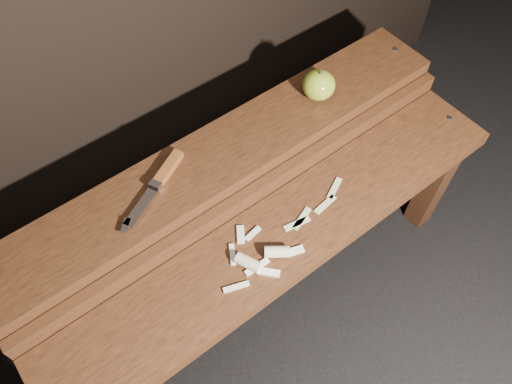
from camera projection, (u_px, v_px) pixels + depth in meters
ground at (268, 289)px, 1.49m from camera, size 60.00×60.00×0.00m
bench_front_tier at (287, 249)px, 1.17m from camera, size 1.20×0.20×0.42m
bench_rear_tier at (230, 172)px, 1.22m from camera, size 1.20×0.21×0.50m
apple at (319, 85)px, 1.22m from camera, size 0.08×0.08×0.09m
knife at (162, 177)px, 1.10m from camera, size 0.21×0.12×0.02m
apple_scraps at (268, 251)px, 1.09m from camera, size 0.40×0.16×0.03m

